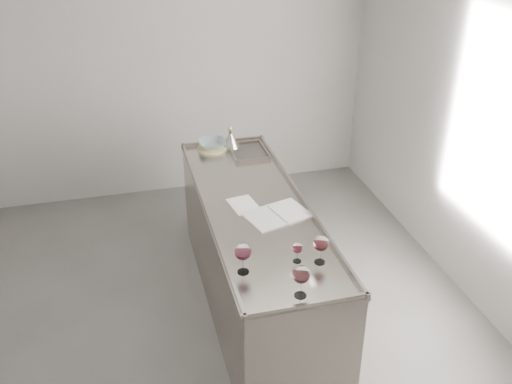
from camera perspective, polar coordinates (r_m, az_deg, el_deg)
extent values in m
cube|color=#565451|center=(4.50, -5.48, -14.60)|extent=(4.50, 5.00, 0.02)
cube|color=#A29F9C|center=(6.01, -10.24, 12.20)|extent=(4.50, 0.02, 2.80)
cube|color=#A29F9C|center=(4.53, 23.11, 4.75)|extent=(0.02, 5.00, 2.80)
cube|color=gray|center=(4.50, -0.09, -6.66)|extent=(0.75, 2.40, 0.92)
cube|color=gray|center=(4.25, -0.10, -1.48)|extent=(0.77, 2.42, 0.02)
cube|color=gray|center=(3.30, 5.16, -11.21)|extent=(0.77, 0.02, 0.03)
cube|color=gray|center=(5.27, -3.34, 5.07)|extent=(0.77, 0.02, 0.03)
cube|color=gray|center=(4.17, -4.96, -1.81)|extent=(0.02, 2.42, 0.03)
cube|color=gray|center=(4.33, 4.59, -0.58)|extent=(0.02, 2.42, 0.03)
cube|color=#595654|center=(5.07, -0.77, 3.89)|extent=(0.30, 0.38, 0.01)
cylinder|color=white|center=(3.56, -1.29, -7.96)|extent=(0.07, 0.07, 0.00)
cylinder|color=white|center=(3.53, -1.30, -7.28)|extent=(0.01, 0.01, 0.10)
ellipsoid|color=white|center=(3.47, -1.31, -5.98)|extent=(0.11, 0.11, 0.11)
cylinder|color=#380715|center=(3.48, -1.31, -6.30)|extent=(0.08, 0.08, 0.02)
cylinder|color=white|center=(3.39, 4.45, -10.25)|extent=(0.07, 0.07, 0.00)
cylinder|color=white|center=(3.35, 4.48, -9.56)|extent=(0.01, 0.01, 0.10)
ellipsoid|color=white|center=(3.29, 4.55, -8.23)|extent=(0.11, 0.11, 0.11)
cylinder|color=#34070A|center=(3.31, 4.53, -8.56)|extent=(0.08, 0.08, 0.02)
cylinder|color=white|center=(3.66, 6.39, -6.96)|extent=(0.07, 0.07, 0.00)
cylinder|color=white|center=(3.63, 6.43, -6.33)|extent=(0.01, 0.01, 0.10)
ellipsoid|color=white|center=(3.58, 6.51, -5.11)|extent=(0.10, 0.10, 0.11)
cylinder|color=#35070A|center=(3.59, 6.49, -5.41)|extent=(0.07, 0.07, 0.02)
cylinder|color=white|center=(3.66, 4.12, -6.89)|extent=(0.05, 0.05, 0.00)
cylinder|color=white|center=(3.64, 4.14, -6.43)|extent=(0.01, 0.01, 0.07)
ellipsoid|color=white|center=(3.60, 4.18, -5.60)|extent=(0.07, 0.07, 0.07)
cylinder|color=#3C080D|center=(3.61, 4.17, -5.80)|extent=(0.05, 0.05, 0.02)
cube|color=white|center=(4.07, 0.81, -2.70)|extent=(0.29, 0.35, 0.01)
cube|color=white|center=(4.17, 3.45, -1.89)|extent=(0.29, 0.35, 0.01)
cylinder|color=white|center=(4.11, 2.15, -2.22)|extent=(0.10, 0.30, 0.01)
cube|color=white|center=(4.25, -1.24, -1.29)|extent=(0.23, 0.30, 0.00)
cylinder|color=#CAC783|center=(5.16, -4.38, 4.41)|extent=(0.28, 0.28, 0.02)
imported|color=gray|center=(5.14, -4.40, 4.81)|extent=(0.25, 0.25, 0.06)
cone|color=#A6A094|center=(5.16, -2.55, 5.17)|extent=(0.15, 0.15, 0.13)
cylinder|color=#A6A094|center=(5.13, -2.57, 6.00)|extent=(0.03, 0.03, 0.03)
cylinder|color=olive|center=(5.12, -2.57, 6.26)|extent=(0.04, 0.04, 0.02)
cone|color=#A6A094|center=(5.11, -2.58, 6.57)|extent=(0.03, 0.03, 0.04)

